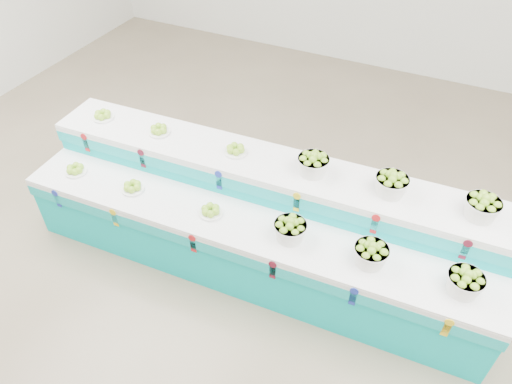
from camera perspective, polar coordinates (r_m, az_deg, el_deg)
ground at (r=4.60m, az=-0.31°, el=-12.04°), size 10.00×10.00×0.00m
display_stand at (r=4.52m, az=-0.00°, el=-3.41°), size 4.46×1.31×1.02m
plate_lower_left at (r=5.01m, az=-20.79°, el=2.59°), size 0.23×0.23×0.09m
plate_lower_mid at (r=4.63m, az=-14.55°, el=0.66°), size 0.23×0.23×0.09m
plate_lower_right at (r=4.27m, az=-5.44°, el=-2.17°), size 0.23×0.23×0.09m
basket_lower_left at (r=4.01m, az=4.10°, el=-4.49°), size 0.29×0.29×0.21m
basket_lower_mid at (r=3.93m, az=13.56°, el=-7.18°), size 0.29×0.29×0.21m
basket_lower_right at (r=3.97m, az=23.68°, el=-9.82°), size 0.29×0.29×0.21m
plate_upper_left at (r=5.16m, az=-17.85°, el=8.77°), size 0.23×0.23×0.09m
plate_upper_mid at (r=4.79m, az=-11.52°, el=7.34°), size 0.23×0.23×0.09m
plate_upper_right at (r=4.44m, az=-2.47°, el=5.14°), size 0.23×0.23×0.09m
basket_upper_left at (r=4.20m, az=6.84°, el=3.36°), size 0.29×0.29×0.21m
basket_upper_mid at (r=4.12m, az=15.87°, el=0.95°), size 0.29×0.29×0.21m
basket_upper_right at (r=4.16m, az=25.40°, el=-1.61°), size 0.29×0.29×0.21m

